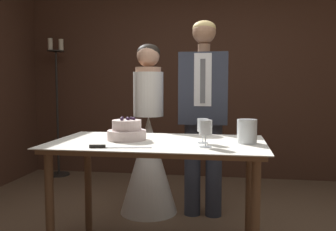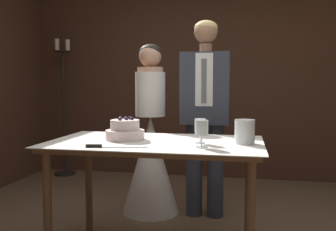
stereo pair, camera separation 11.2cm
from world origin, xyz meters
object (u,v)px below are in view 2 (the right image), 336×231
(cake_knife, at_px, (104,146))
(bride, at_px, (151,151))
(cake_table, at_px, (156,154))
(wine_glass_near, at_px, (200,126))
(hurricane_candle, at_px, (245,132))
(wine_glass_middle, at_px, (202,129))
(groom, at_px, (205,107))
(candle_stand, at_px, (64,110))
(tiered_cake, at_px, (125,131))

(cake_knife, bearing_deg, bride, 79.87)
(cake_table, distance_m, wine_glass_near, 0.38)
(hurricane_candle, bearing_deg, wine_glass_middle, -142.76)
(cake_knife, xyz_separation_m, wine_glass_near, (0.57, 0.29, 0.11))
(bride, bearing_deg, groom, -0.06)
(cake_table, bearing_deg, groom, 73.76)
(cake_table, xyz_separation_m, groom, (0.26, 0.88, 0.28))
(wine_glass_near, bearing_deg, groom, 93.57)
(cake_knife, bearing_deg, groom, 56.64)
(groom, distance_m, candle_stand, 2.36)
(wine_glass_middle, bearing_deg, bride, 119.18)
(bride, bearing_deg, cake_table, -73.77)
(cake_knife, height_order, wine_glass_middle, wine_glass_middle)
(bride, distance_m, candle_stand, 1.95)
(wine_glass_near, height_order, candle_stand, candle_stand)
(hurricane_candle, bearing_deg, cake_table, -178.83)
(bride, relative_size, candle_stand, 0.88)
(cake_table, distance_m, wine_glass_middle, 0.44)
(cake_knife, bearing_deg, wine_glass_near, 16.66)
(hurricane_candle, relative_size, bride, 0.10)
(tiered_cake, xyz_separation_m, candle_stand, (-1.53, 2.07, -0.02))
(tiered_cake, relative_size, cake_knife, 0.72)
(cake_table, relative_size, groom, 0.82)
(hurricane_candle, relative_size, groom, 0.09)
(tiered_cake, relative_size, groom, 0.16)
(cake_knife, height_order, hurricane_candle, hurricane_candle)
(cake_knife, xyz_separation_m, wine_glass_middle, (0.60, 0.13, 0.11))
(tiered_cake, bearing_deg, cake_knife, -93.96)
(wine_glass_middle, relative_size, bride, 0.11)
(hurricane_candle, height_order, groom, groom)
(wine_glass_middle, distance_m, hurricane_candle, 0.34)
(tiered_cake, relative_size, wine_glass_middle, 1.61)
(hurricane_candle, xyz_separation_m, bride, (-0.86, 0.87, -0.31))
(hurricane_candle, height_order, bride, bride)
(cake_knife, relative_size, candle_stand, 0.21)
(cake_table, relative_size, wine_glass_near, 8.86)
(groom, xyz_separation_m, candle_stand, (-2.01, 1.22, -0.14))
(tiered_cake, distance_m, groom, 0.99)
(cake_table, bearing_deg, tiered_cake, 172.44)
(cake_table, distance_m, bride, 0.93)
(wine_glass_near, bearing_deg, cake_knife, -153.13)
(groom, relative_size, candle_stand, 0.99)
(wine_glass_near, xyz_separation_m, groom, (-0.06, 0.91, 0.07))
(cake_knife, height_order, wine_glass_near, wine_glass_near)
(candle_stand, bearing_deg, wine_glass_near, -45.85)
(cake_table, bearing_deg, wine_glass_middle, -28.99)
(tiered_cake, distance_m, candle_stand, 2.57)
(groom, bearing_deg, hurricane_candle, -68.07)
(hurricane_candle, xyz_separation_m, candle_stand, (-2.36, 2.09, -0.03))
(cake_knife, bearing_deg, hurricane_candle, 10.65)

